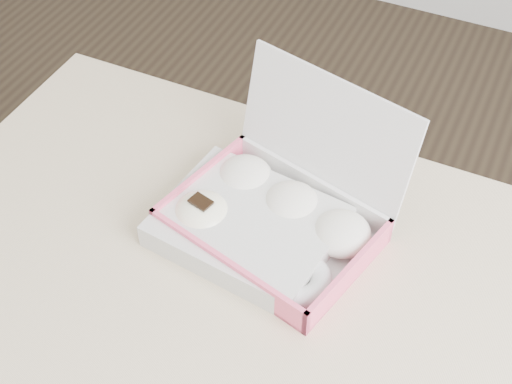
% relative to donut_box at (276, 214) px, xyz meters
% --- Properties ---
extents(donut_box, '(0.32, 0.30, 0.20)m').
position_rel_donut_box_xyz_m(donut_box, '(0.00, 0.00, 0.00)').
color(donut_box, silver).
rests_on(donut_box, table).
extents(newspapers, '(0.26, 0.22, 0.04)m').
position_rel_donut_box_xyz_m(newspapers, '(-0.03, -0.03, -0.01)').
color(newspapers, white).
rests_on(newspapers, table).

